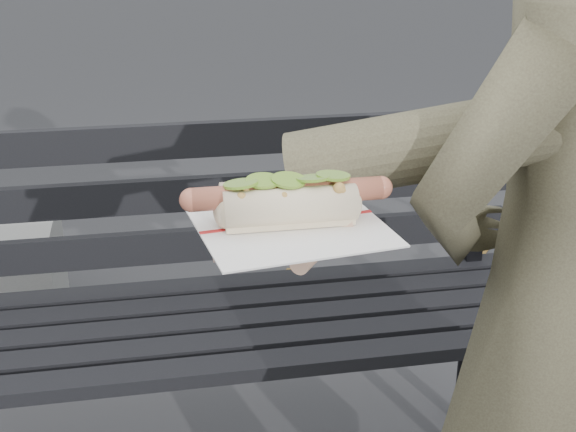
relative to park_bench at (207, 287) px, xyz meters
name	(u,v)px	position (x,y,z in m)	size (l,w,h in m)	color
park_bench	(207,287)	(0.00, 0.00, 0.00)	(1.50, 0.44, 0.88)	black
person	(565,328)	(0.45, -0.73, 0.26)	(0.57, 0.38, 1.57)	#413B2B
held_hotdog	(446,154)	(0.23, -0.78, 0.55)	(0.64, 0.32, 0.20)	#413B2B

